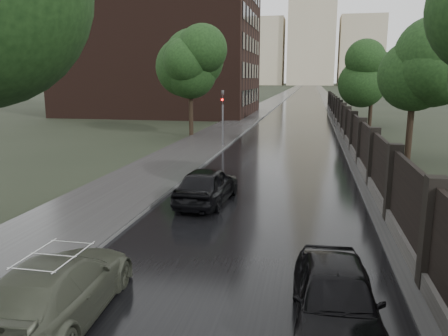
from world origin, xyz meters
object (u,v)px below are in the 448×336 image
(traffic_light, at_px, (223,113))
(car_right_near, at_px, (336,298))
(volga_sedan, at_px, (57,289))
(tree_left_far, at_px, (190,73))
(tree_right_b, at_px, (414,76))
(hatchback_left, at_px, (207,185))
(tree_right_c, at_px, (373,77))

(traffic_light, xyz_separation_m, car_right_near, (6.70, -22.17, -1.70))
(car_right_near, bearing_deg, volga_sedan, -174.88)
(traffic_light, xyz_separation_m, volga_sedan, (1.22, -22.86, -1.72))
(tree_left_far, height_order, tree_right_b, tree_left_far)
(tree_right_b, distance_m, traffic_light, 12.44)
(tree_left_far, distance_m, hatchback_left, 20.40)
(tree_right_b, bearing_deg, tree_right_c, 90.00)
(tree_left_far, distance_m, volga_sedan, 28.66)
(tree_left_far, relative_size, hatchback_left, 1.72)
(tree_left_far, relative_size, tree_right_c, 1.05)
(traffic_light, bearing_deg, tree_right_b, -14.24)
(tree_left_far, bearing_deg, tree_right_c, 32.83)
(tree_right_c, bearing_deg, volga_sedan, -105.61)
(tree_left_far, xyz_separation_m, traffic_light, (3.70, -5.01, -2.84))
(tree_right_b, height_order, tree_right_c, same)
(hatchback_left, bearing_deg, tree_right_c, -104.81)
(volga_sedan, bearing_deg, car_right_near, -177.42)
(tree_left_far, relative_size, tree_right_b, 1.05)
(tree_right_b, relative_size, tree_right_c, 1.00)
(tree_left_far, bearing_deg, car_right_near, -69.05)
(tree_left_far, height_order, hatchback_left, tree_left_far)
(volga_sedan, bearing_deg, tree_left_far, -84.65)
(tree_left_far, xyz_separation_m, hatchback_left, (5.91, -19.00, -4.51))
(volga_sedan, xyz_separation_m, car_right_near, (5.48, 0.70, 0.01))
(tree_left_far, height_order, tree_right_c, tree_left_far)
(tree_right_b, xyz_separation_m, volga_sedan, (-10.58, -19.87, -4.27))
(tree_right_b, relative_size, volga_sedan, 1.49)
(tree_left_far, height_order, volga_sedan, tree_left_far)
(volga_sedan, relative_size, car_right_near, 1.15)
(car_right_near, bearing_deg, tree_right_c, 80.05)
(tree_left_far, bearing_deg, volga_sedan, -79.98)
(volga_sedan, bearing_deg, tree_right_b, -122.70)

